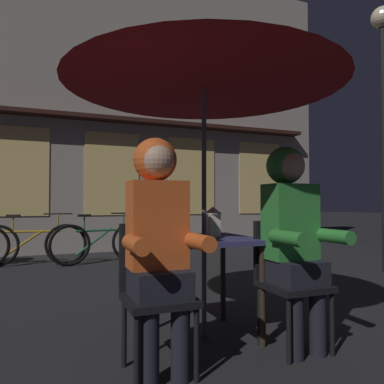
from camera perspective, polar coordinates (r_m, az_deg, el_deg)
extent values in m
plane|color=#232326|center=(2.94, 1.90, -21.59)|extent=(60.00, 60.00, 0.00)
cube|color=navy|center=(2.77, 1.88, -7.43)|extent=(0.72, 0.72, 0.04)
cylinder|color=#2D2319|center=(2.45, -2.07, -17.04)|extent=(0.04, 0.04, 0.70)
cylinder|color=#2D2319|center=(2.71, 10.87, -15.49)|extent=(0.04, 0.04, 0.70)
cylinder|color=#2D2319|center=(3.02, -6.11, -14.06)|extent=(0.04, 0.04, 0.70)
cylinder|color=#2D2319|center=(3.24, 4.82, -13.22)|extent=(0.04, 0.04, 0.70)
cylinder|color=#4C4C51|center=(2.76, 1.87, 0.91)|extent=(0.04, 0.04, 2.25)
cone|color=maroon|center=(2.96, 1.85, 19.32)|extent=(2.10, 2.10, 0.38)
sphere|color=#4C4C51|center=(3.04, 1.85, 23.19)|extent=(0.06, 0.06, 0.06)
cube|color=white|center=(2.81, 3.27, -6.82)|extent=(0.11, 0.11, 0.02)
cube|color=white|center=(2.80, 3.27, -5.03)|extent=(0.09, 0.09, 0.16)
pyramid|color=white|center=(2.80, 3.26, -2.83)|extent=(0.11, 0.11, 0.06)
cube|color=black|center=(2.26, -5.17, -16.30)|extent=(0.40, 0.40, 0.04)
cylinder|color=black|center=(2.22, 0.71, -22.61)|extent=(0.03, 0.03, 0.41)
cylinder|color=black|center=(2.13, -8.57, -23.58)|extent=(0.03, 0.03, 0.41)
cylinder|color=black|center=(2.52, -2.39, -20.03)|extent=(0.03, 0.03, 0.41)
cylinder|color=black|center=(2.44, -10.48, -20.66)|extent=(0.03, 0.03, 0.41)
cube|color=black|center=(2.38, -6.42, -9.86)|extent=(0.40, 0.03, 0.42)
cube|color=black|center=(2.68, 15.56, -13.89)|extent=(0.40, 0.40, 0.04)
cylinder|color=black|center=(2.72, 20.90, -18.58)|extent=(0.03, 0.03, 0.41)
cylinder|color=black|center=(2.51, 14.80, -20.07)|extent=(0.03, 0.03, 0.41)
cylinder|color=black|center=(2.97, 16.26, -17.15)|extent=(0.03, 0.03, 0.41)
cylinder|color=black|center=(2.78, 10.42, -18.26)|extent=(0.03, 0.03, 0.41)
cube|color=black|center=(2.79, 13.20, -8.63)|extent=(0.40, 0.03, 0.42)
cylinder|color=black|center=(2.23, -1.80, -22.01)|extent=(0.11, 0.11, 0.45)
cylinder|color=black|center=(2.18, -6.63, -22.49)|extent=(0.11, 0.11, 0.45)
cube|color=black|center=(2.23, -5.16, -13.82)|extent=(0.32, 0.36, 0.16)
cube|color=#E05B23|center=(2.22, -5.43, -5.01)|extent=(0.34, 0.22, 0.52)
cylinder|color=#E05B23|center=(2.08, 1.07, -7.73)|extent=(0.09, 0.30, 0.09)
cylinder|color=#E05B23|center=(1.98, -8.72, -8.04)|extent=(0.09, 0.30, 0.09)
sphere|color=tan|center=(2.24, -5.40, 4.88)|extent=(0.21, 0.21, 0.21)
sphere|color=#E05B23|center=(2.28, -5.75, 5.00)|extent=(0.27, 0.27, 0.27)
cylinder|color=black|center=(2.69, 18.91, -18.32)|extent=(0.11, 0.11, 0.45)
cylinder|color=black|center=(2.58, 15.69, -19.06)|extent=(0.11, 0.11, 0.45)
cube|color=black|center=(2.66, 15.54, -11.78)|extent=(0.32, 0.36, 0.16)
cube|color=#338C38|center=(2.66, 14.96, -4.43)|extent=(0.34, 0.22, 0.52)
cylinder|color=#338C38|center=(2.61, 21.08, -6.41)|extent=(0.09, 0.30, 0.09)
cylinder|color=#338C38|center=(2.38, 14.64, -6.93)|extent=(0.09, 0.30, 0.09)
sphere|color=tan|center=(2.67, 14.90, 3.87)|extent=(0.21, 0.21, 0.21)
sphere|color=#338C38|center=(2.71, 14.26, 3.99)|extent=(0.27, 0.27, 0.27)
cube|color=#9E9389|center=(8.30, -12.54, 13.00)|extent=(10.00, 0.60, 6.20)
cube|color=#F4D17A|center=(7.67, -25.37, 2.96)|extent=(1.10, 0.02, 1.70)
cube|color=#F4D17A|center=(7.75, -12.26, 2.78)|extent=(1.10, 0.02, 1.70)
cube|color=#F4D17A|center=(8.21, -0.04, 2.49)|extent=(1.10, 0.02, 1.70)
cube|color=#F4D17A|center=(9.01, 10.44, 2.15)|extent=(1.10, 0.02, 1.70)
cube|color=#331914|center=(7.77, -12.04, 10.97)|extent=(9.00, 0.36, 0.08)
cylinder|color=black|center=(6.06, 27.66, 6.09)|extent=(0.10, 0.10, 3.60)
sphere|color=#F9EAB7|center=(6.59, 27.41, 22.87)|extent=(0.32, 0.32, 0.32)
torus|color=black|center=(6.33, -18.98, -7.68)|extent=(0.66, 0.17, 0.66)
cylinder|color=#B78419|center=(6.40, -23.51, -5.63)|extent=(0.83, 0.19, 0.04)
cylinder|color=#B78419|center=(6.45, -24.60, -7.21)|extent=(0.60, 0.15, 0.44)
cylinder|color=#B78419|center=(6.46, -25.98, -4.50)|extent=(0.02, 0.02, 0.24)
cube|color=black|center=(6.46, -25.96, -3.35)|extent=(0.21, 0.12, 0.04)
cylinder|color=#B78419|center=(6.32, -20.05, -4.45)|extent=(0.02, 0.02, 0.28)
cylinder|color=black|center=(6.32, -20.04, -3.18)|extent=(0.44, 0.10, 0.02)
torus|color=black|center=(6.51, -9.57, -7.58)|extent=(0.66, 0.17, 0.66)
torus|color=black|center=(6.19, -18.41, -7.82)|extent=(0.66, 0.17, 0.66)
cylinder|color=#236B3D|center=(6.31, -13.86, -5.78)|extent=(0.83, 0.19, 0.04)
cylinder|color=#236B3D|center=(6.29, -14.94, -7.45)|extent=(0.60, 0.15, 0.44)
cylinder|color=#236B3D|center=(6.22, -16.36, -4.72)|extent=(0.02, 0.02, 0.24)
cube|color=black|center=(6.22, -16.35, -3.52)|extent=(0.21, 0.12, 0.04)
cylinder|color=#236B3D|center=(6.44, -10.56, -4.48)|extent=(0.02, 0.02, 0.28)
cylinder|color=black|center=(6.43, -10.56, -3.23)|extent=(0.44, 0.10, 0.02)
cube|color=#661E7A|center=(2.90, -3.29, -6.59)|extent=(0.23, 0.18, 0.02)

